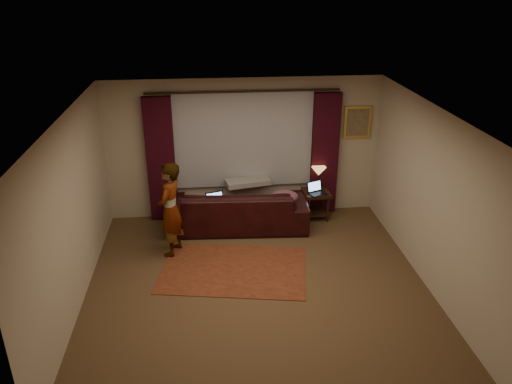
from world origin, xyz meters
TOP-DOWN VIEW (x-y plane):
  - floor at (0.00, 0.00)m, footprint 5.00×5.00m
  - ceiling at (0.00, 0.00)m, footprint 5.00×5.00m
  - wall_back at (0.00, 2.50)m, footprint 5.00×0.02m
  - wall_front at (0.00, -2.50)m, footprint 5.00×0.02m
  - wall_left at (-2.50, 0.00)m, footprint 0.02×5.00m
  - wall_right at (2.50, 0.00)m, footprint 0.02×5.00m
  - sheer_curtain at (0.00, 2.44)m, footprint 2.50×0.05m
  - drape_left at (-1.50, 2.39)m, footprint 0.50×0.14m
  - drape_right at (1.50, 2.39)m, footprint 0.50×0.14m
  - curtain_rod at (0.00, 2.39)m, footprint 0.04×0.04m
  - picture_frame at (2.10, 2.47)m, footprint 0.50×0.04m
  - sofa at (-0.17, 1.93)m, footprint 2.59×1.24m
  - throw_blanket at (0.05, 2.24)m, footprint 0.85×0.48m
  - clothing_pile at (0.67, 1.79)m, footprint 0.59×0.51m
  - laptop_sofa at (-0.54, 1.72)m, footprint 0.40×0.42m
  - area_rug at (-0.32, 0.49)m, footprint 2.46×1.86m
  - end_table at (1.32, 2.13)m, footprint 0.50×0.50m
  - tiffany_lamp at (1.37, 2.24)m, footprint 0.34×0.34m
  - laptop_table at (1.32, 2.01)m, footprint 0.40×0.41m
  - person at (-1.29, 1.11)m, footprint 0.59×0.59m

SIDE VIEW (x-z plane):
  - floor at x=0.00m, z-range -0.01..0.00m
  - area_rug at x=-0.32m, z-range 0.00..0.01m
  - end_table at x=1.32m, z-range 0.00..0.55m
  - sofa at x=-0.17m, z-range 0.00..1.02m
  - clothing_pile at x=0.67m, z-range 0.51..0.72m
  - laptop_sofa at x=-0.54m, z-range 0.51..0.74m
  - laptop_table at x=1.32m, z-range 0.55..0.77m
  - tiffany_lamp at x=1.37m, z-range 0.55..0.99m
  - person at x=-1.29m, z-range 0.00..1.58m
  - throw_blanket at x=0.05m, z-range 0.97..1.07m
  - drape_left at x=-1.50m, z-range 0.03..2.33m
  - drape_right at x=1.50m, z-range 0.03..2.33m
  - wall_back at x=0.00m, z-range 0.00..2.60m
  - wall_front at x=0.00m, z-range 0.00..2.60m
  - wall_left at x=-2.50m, z-range 0.00..2.60m
  - wall_right at x=2.50m, z-range 0.00..2.60m
  - sheer_curtain at x=0.00m, z-range 0.60..2.40m
  - picture_frame at x=2.10m, z-range 1.45..2.05m
  - curtain_rod at x=0.00m, z-range 0.68..4.08m
  - ceiling at x=0.00m, z-range 2.59..2.61m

